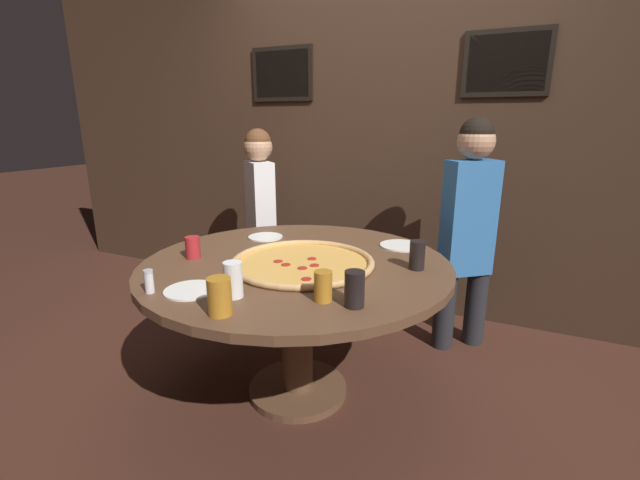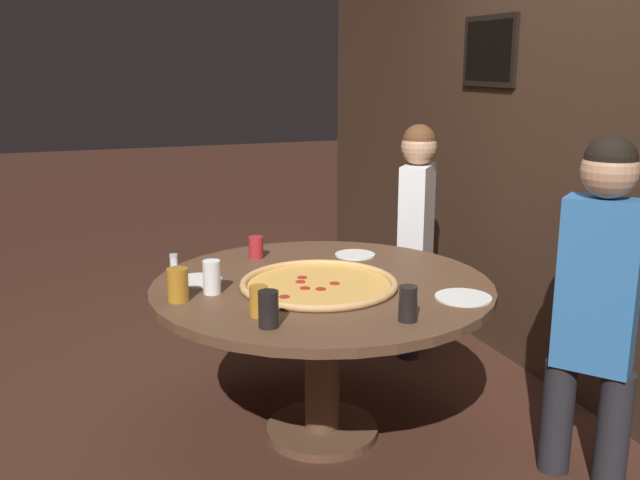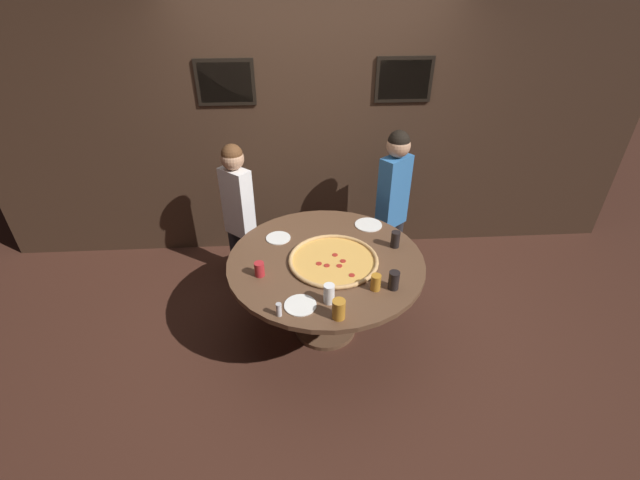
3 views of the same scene
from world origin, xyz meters
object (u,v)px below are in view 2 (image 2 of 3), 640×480
object	(u,v)px
white_plate_right_side	(355,255)
condiment_shaker	(174,264)
giant_pizza	(319,284)
diner_far_left	(416,226)
drink_cup_beside_pizza	(178,285)
drink_cup_far_left	(212,277)
drink_cup_centre_back	(259,301)
drink_cup_near_left	(256,247)
diner_far_right	(598,293)
drink_cup_far_right	(268,309)
white_plate_left_side	(463,297)
white_plate_near_front	(198,280)
drink_cup_near_right	(408,304)
dining_table	(322,312)

from	to	relation	value
white_plate_right_side	condiment_shaker	size ratio (longest dim) A/B	2.08
giant_pizza	diner_far_left	distance (m)	1.20
drink_cup_beside_pizza	drink_cup_far_left	bearing A→B (deg)	108.36
drink_cup_centre_back	condiment_shaker	distance (m)	0.70
white_plate_right_side	drink_cup_far_left	bearing A→B (deg)	-66.18
drink_cup_near_left	white_plate_right_side	xyz separation A→B (m)	(0.12, 0.48, -0.05)
giant_pizza	drink_cup_far_left	size ratio (longest dim) A/B	4.81
condiment_shaker	diner_far_right	distance (m)	1.82
condiment_shaker	drink_cup_far_right	bearing A→B (deg)	15.77
condiment_shaker	drink_cup_centre_back	bearing A→B (deg)	18.34
white_plate_left_side	condiment_shaker	world-z (taller)	condiment_shaker
drink_cup_beside_pizza	diner_far_right	distance (m)	1.67
drink_cup_beside_pizza	white_plate_right_side	size ratio (longest dim) A/B	0.68
drink_cup_far_right	white_plate_near_front	xyz separation A→B (m)	(-0.65, -0.14, -0.06)
condiment_shaker	drink_cup_far_left	bearing A→B (deg)	18.07
drink_cup_near_right	condiment_shaker	bearing A→B (deg)	-141.13
white_plate_near_front	diner_far_left	bearing A→B (deg)	111.52
dining_table	drink_cup_near_right	xyz separation A→B (m)	(0.56, 0.14, 0.21)
drink_cup_far_left	diner_far_right	world-z (taller)	diner_far_right
diner_far_right	drink_cup_near_right	bearing A→B (deg)	41.22
giant_pizza	drink_cup_beside_pizza	distance (m)	0.61
drink_cup_far_right	diner_far_right	world-z (taller)	diner_far_right
dining_table	drink_cup_far_left	xyz separation A→B (m)	(-0.02, -0.49, 0.21)
drink_cup_near_right	diner_far_left	bearing A→B (deg)	151.24
drink_cup_far_right	white_plate_left_side	xyz separation A→B (m)	(-0.04, 0.85, -0.06)
dining_table	giant_pizza	distance (m)	0.17
white_plate_near_front	diner_far_left	xyz separation A→B (m)	(-0.54, 1.37, 0.02)
white_plate_left_side	drink_cup_far_right	bearing A→B (deg)	-87.36
drink_cup_far_right	white_plate_right_side	distance (m)	1.07
drink_cup_centre_back	white_plate_left_side	size ratio (longest dim) A/B	0.51
drink_cup_near_right	diner_far_left	size ratio (longest dim) A/B	0.10
drink_cup_near_right	diner_far_right	xyz separation A→B (m)	(0.14, 0.76, 0.00)
drink_cup_beside_pizza	white_plate_left_side	size ratio (longest dim) A/B	0.59
condiment_shaker	drink_cup_beside_pizza	bearing A→B (deg)	-6.29
drink_cup_near_right	dining_table	bearing A→B (deg)	-166.42
dining_table	white_plate_right_side	xyz separation A→B (m)	(-0.37, 0.31, 0.14)
drink_cup_near_left	white_plate_right_side	distance (m)	0.50
condiment_shaker	diner_far_right	size ratio (longest dim) A/B	0.07
giant_pizza	drink_cup_near_right	bearing A→B (deg)	18.77
drink_cup_far_right	white_plate_right_side	size ratio (longest dim) A/B	0.68
white_plate_near_front	diner_far_right	size ratio (longest dim) A/B	0.15
drink_cup_far_left	diner_far_right	distance (m)	1.56
white_plate_right_side	dining_table	bearing A→B (deg)	-40.22
drink_cup_beside_pizza	white_plate_near_front	size ratio (longest dim) A/B	0.63
drink_cup_beside_pizza	drink_cup_near_right	world-z (taller)	drink_cup_beside_pizza
drink_cup_beside_pizza	drink_cup_far_right	size ratio (longest dim) A/B	1.00
giant_pizza	diner_far_right	distance (m)	1.13
dining_table	giant_pizza	world-z (taller)	giant_pizza
drink_cup_far_right	drink_cup_near_left	world-z (taller)	drink_cup_far_right
drink_cup_centre_back	white_plate_near_front	bearing A→B (deg)	-165.34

